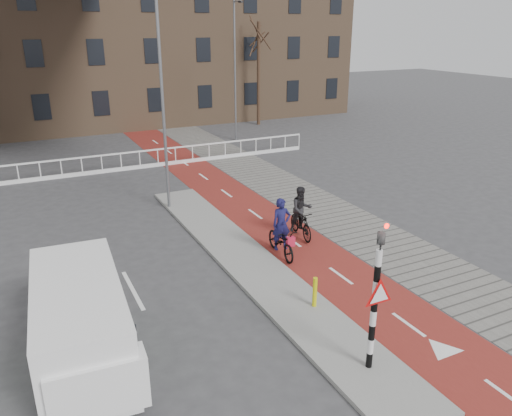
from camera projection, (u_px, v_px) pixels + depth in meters
name	position (u px, v px, depth m)	size (l,w,h in m)	color
ground	(338.00, 320.00, 13.18)	(120.00, 120.00, 0.00)	#38383A
bike_lane	(235.00, 200.00, 22.21)	(2.50, 60.00, 0.01)	maroon
sidewalk	(290.00, 191.00, 23.37)	(3.00, 60.00, 0.01)	slate
curb_island	(249.00, 262.00, 16.23)	(1.80, 16.00, 0.12)	gray
traffic_signal	(376.00, 294.00, 10.54)	(0.80, 0.80, 3.68)	black
bollard	(315.00, 292.00, 13.46)	(0.12, 0.12, 0.86)	#CAC90B
cyclist_near	(281.00, 237.00, 16.63)	(0.84, 1.99, 2.01)	black
cyclist_far	(301.00, 217.00, 18.05)	(0.89, 1.83, 1.92)	black
van	(80.00, 321.00, 11.22)	(2.18, 4.78, 2.01)	white
railing	(62.00, 172.00, 25.27)	(28.00, 0.10, 0.99)	silver
townhouse_row	(53.00, 18.00, 36.12)	(46.00, 10.00, 15.90)	#7F6047
tree_right	(259.00, 75.00, 37.66)	(0.26, 0.26, 7.55)	#312016
streetlight_near	(163.00, 107.00, 19.63)	(0.12, 0.12, 8.56)	slate
streetlight_right	(235.00, 73.00, 32.25)	(0.12, 0.12, 8.78)	slate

